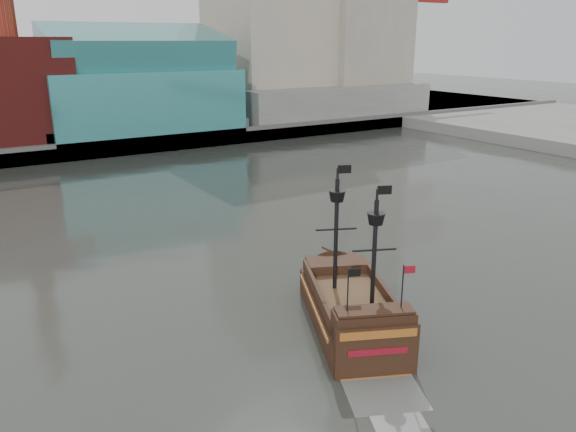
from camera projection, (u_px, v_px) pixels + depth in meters
ground at (368, 350)px, 31.43m from camera, size 400.00×400.00×0.00m
promenade_far at (55, 126)px, 105.68m from camera, size 220.00×60.00×2.00m
seawall at (93, 150)px, 81.69m from camera, size 220.00×1.00×2.60m
crane_a at (407, 29)px, 131.71m from camera, size 22.50×4.00×32.25m
crane_b at (407, 44)px, 145.71m from camera, size 19.10×4.00×26.25m
pirate_ship at (352, 313)px, 33.60m from camera, size 9.38×14.37×10.40m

